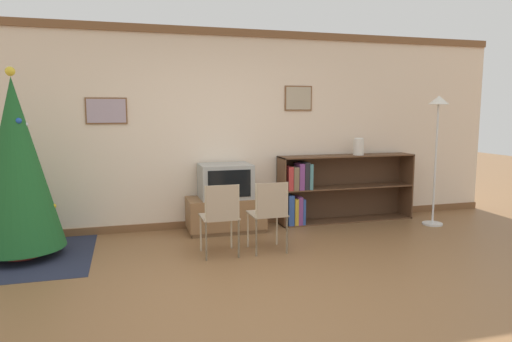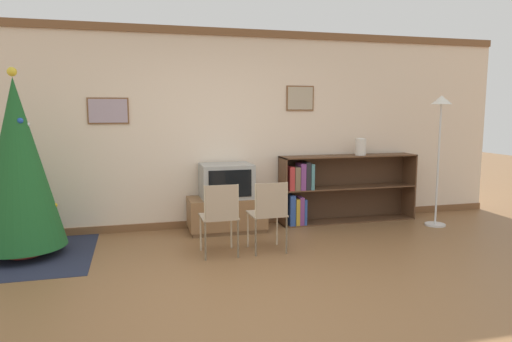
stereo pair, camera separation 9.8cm
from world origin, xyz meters
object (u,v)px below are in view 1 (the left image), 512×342
Objects in this scene: christmas_tree at (17,165)px; standing_lamp at (437,126)px; television at (225,181)px; bookshelf at (326,189)px; folding_chair_right at (269,212)px; vase at (359,146)px; tv_console at (226,214)px; folding_chair_left at (221,215)px.

standing_lamp is (5.29, -0.01, 0.36)m from christmas_tree.
christmas_tree is at bearing -169.12° from television.
bookshelf is 1.76m from standing_lamp.
christmas_tree reaches higher than folding_chair_right.
standing_lamp is at bearing -9.16° from television.
vase is (1.98, 0.06, 0.41)m from television.
folding_chair_right is 2.13m from vase.
tv_console is at bearing 104.97° from folding_chair_right.
folding_chair_left is at bearing -104.97° from tv_console.
standing_lamp is (3.18, 0.58, 0.92)m from folding_chair_left.
folding_chair_right is at bearing -146.97° from vase.
folding_chair_right is 1.68m from bookshelf.
television is (2.39, 0.46, -0.35)m from christmas_tree.
folding_chair_left reaches higher than tv_console.
folding_chair_left is at bearing 180.00° from folding_chair_right.
tv_console is at bearing -175.90° from bookshelf.
television is at bearing 170.84° from standing_lamp.
christmas_tree is 3.98m from bookshelf.
folding_chair_right is (0.28, -1.05, -0.21)m from television.
folding_chair_right is 2.83m from standing_lamp.
folding_chair_left is 0.56m from folding_chair_right.
standing_lamp reaches higher than tv_console.
christmas_tree is at bearing 167.63° from folding_chair_right.
tv_console is 1.11m from folding_chair_left.
television is 1.10m from folding_chair_left.
standing_lamp is at bearing 10.32° from folding_chair_left.
vase is (0.48, -0.05, 0.61)m from bookshelf.
tv_console is 1.24× the size of folding_chair_right.
tv_console is 3.16m from standing_lamp.
vase is at bearing 1.79° from television.
tv_console is 4.08× the size of vase.
folding_chair_right is (2.67, -0.59, -0.56)m from christmas_tree.
television is 0.37× the size of standing_lamp.
television reaches higher than folding_chair_right.
tv_console is 0.56× the size of standing_lamp.
television is at bearing -178.21° from vase.
standing_lamp is (0.91, -0.53, 0.30)m from vase.
vase reaches higher than folding_chair_right.
bookshelf reaches higher than folding_chair_left.
christmas_tree is 2.79m from folding_chair_right.
christmas_tree is 2.46m from television.
vase is at bearing 33.03° from folding_chair_right.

